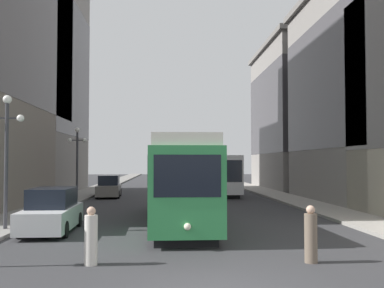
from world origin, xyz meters
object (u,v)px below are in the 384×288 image
(pedestrian_crossing_near, at_px, (311,236))
(pedestrian_crossing_far, at_px, (91,238))
(streetcar, at_px, (180,179))
(lamp_post_left_near, at_px, (7,141))
(transit_bus, at_px, (216,173))
(parked_car_left_near, at_px, (109,187))
(lamp_post_left_far, at_px, (77,152))
(parked_car_left_mid, at_px, (52,211))

(pedestrian_crossing_near, bearing_deg, pedestrian_crossing_far, -113.19)
(streetcar, xyz_separation_m, lamp_post_left_near, (-7.29, -2.27, 1.69))
(transit_bus, relative_size, parked_car_left_near, 2.85)
(transit_bus, xyz_separation_m, lamp_post_left_far, (-11.18, -7.27, 1.71))
(pedestrian_crossing_near, bearing_deg, streetcar, 179.62)
(transit_bus, relative_size, lamp_post_left_near, 2.36)
(pedestrian_crossing_far, bearing_deg, parked_car_left_near, -45.45)
(streetcar, height_order, parked_car_left_mid, streetcar)
(transit_bus, distance_m, pedestrian_crossing_far, 29.24)
(lamp_post_left_near, bearing_deg, parked_car_left_mid, -0.21)
(lamp_post_left_far, bearing_deg, lamp_post_left_near, -90.00)
(transit_bus, bearing_deg, parked_car_left_near, -160.51)
(parked_car_left_near, xyz_separation_m, lamp_post_left_near, (-1.90, -18.62, 2.95))
(lamp_post_left_far, bearing_deg, pedestrian_crossing_far, -77.91)
(pedestrian_crossing_far, bearing_deg, parked_car_left_mid, -28.62)
(transit_bus, height_order, pedestrian_crossing_far, transit_bus)
(pedestrian_crossing_near, distance_m, lamp_post_left_near, 12.88)
(transit_bus, height_order, lamp_post_left_near, lamp_post_left_near)
(pedestrian_crossing_near, xyz_separation_m, lamp_post_left_far, (-10.81, 21.23, 2.89))
(parked_car_left_near, height_order, parked_car_left_mid, same)
(transit_bus, relative_size, parked_car_left_mid, 2.59)
(pedestrian_crossing_near, xyz_separation_m, lamp_post_left_near, (-10.81, 6.31, 3.02))
(streetcar, height_order, lamp_post_left_near, lamp_post_left_near)
(streetcar, distance_m, lamp_post_left_near, 7.82)
(pedestrian_crossing_far, bearing_deg, pedestrian_crossing_near, -142.04)
(streetcar, xyz_separation_m, parked_car_left_mid, (-5.39, -2.28, -1.26))
(transit_bus, bearing_deg, streetcar, -102.63)
(transit_bus, xyz_separation_m, pedestrian_crossing_near, (-0.38, -28.51, -1.18))
(pedestrian_crossing_far, bearing_deg, lamp_post_left_near, -15.55)
(parked_car_left_mid, distance_m, pedestrian_crossing_far, 6.78)
(transit_bus, relative_size, pedestrian_crossing_far, 7.99)
(pedestrian_crossing_far, relative_size, lamp_post_left_near, 0.30)
(parked_car_left_near, relative_size, pedestrian_crossing_far, 2.80)
(streetcar, relative_size, parked_car_left_near, 2.95)
(pedestrian_crossing_far, height_order, lamp_post_left_far, lamp_post_left_far)
(transit_bus, distance_m, lamp_post_left_far, 13.45)
(parked_car_left_mid, height_order, pedestrian_crossing_far, parked_car_left_mid)
(pedestrian_crossing_near, bearing_deg, transit_bus, 156.59)
(lamp_post_left_near, bearing_deg, streetcar, 17.31)
(parked_car_left_near, xyz_separation_m, pedestrian_crossing_far, (2.64, -24.87, -0.08))
(parked_car_left_near, height_order, lamp_post_left_far, lamp_post_left_far)
(parked_car_left_near, distance_m, pedestrian_crossing_near, 26.47)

